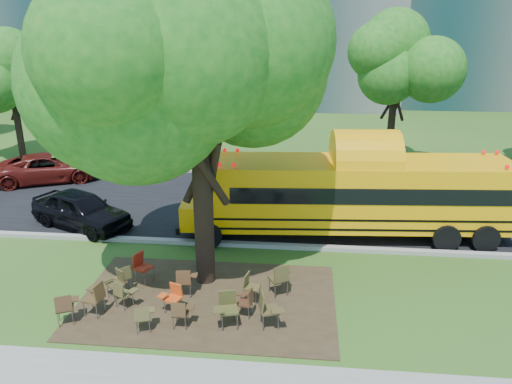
# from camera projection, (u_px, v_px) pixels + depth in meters

# --- Properties ---
(ground) EXTENTS (160.00, 160.00, 0.00)m
(ground) POSITION_uv_depth(u_px,v_px,m) (177.00, 289.00, 14.35)
(ground) COLOR #2B4C17
(ground) RESTS_ON ground
(dirt_patch) EXTENTS (7.00, 4.50, 0.03)m
(dirt_patch) POSITION_uv_depth(u_px,v_px,m) (208.00, 300.00, 13.78)
(dirt_patch) COLOR #382819
(dirt_patch) RESTS_ON ground
(asphalt_road) EXTENTS (80.00, 8.00, 0.04)m
(asphalt_road) POSITION_uv_depth(u_px,v_px,m) (218.00, 203.00, 20.91)
(asphalt_road) COLOR black
(asphalt_road) RESTS_ON ground
(kerb_near) EXTENTS (80.00, 0.25, 0.14)m
(kerb_near) POSITION_uv_depth(u_px,v_px,m) (198.00, 242.00, 17.14)
(kerb_near) COLOR gray
(kerb_near) RESTS_ON ground
(kerb_far) EXTENTS (80.00, 0.25, 0.14)m
(kerb_far) POSITION_uv_depth(u_px,v_px,m) (232.00, 173.00, 24.73)
(kerb_far) COLOR gray
(kerb_far) RESTS_ON ground
(bg_tree_0) EXTENTS (5.20, 5.20, 7.18)m
(bg_tree_0) POSITION_uv_depth(u_px,v_px,m) (10.00, 73.00, 26.14)
(bg_tree_0) COLOR black
(bg_tree_0) RESTS_ON ground
(bg_tree_2) EXTENTS (4.80, 4.80, 6.62)m
(bg_tree_2) POSITION_uv_depth(u_px,v_px,m) (157.00, 75.00, 28.42)
(bg_tree_2) COLOR black
(bg_tree_2) RESTS_ON ground
(bg_tree_3) EXTENTS (5.60, 5.60, 7.84)m
(bg_tree_3) POSITION_uv_depth(u_px,v_px,m) (397.00, 66.00, 25.04)
(bg_tree_3) COLOR black
(bg_tree_3) RESTS_ON ground
(main_tree) EXTENTS (7.20, 7.20, 9.12)m
(main_tree) POSITION_uv_depth(u_px,v_px,m) (199.00, 94.00, 12.99)
(main_tree) COLOR black
(main_tree) RESTS_ON ground
(school_bus) EXTENTS (11.46, 3.33, 2.76)m
(school_bus) POSITION_uv_depth(u_px,v_px,m) (359.00, 193.00, 17.33)
(school_bus) COLOR #FFA908
(school_bus) RESTS_ON ground
(chair_0) EXTENTS (0.60, 0.70, 0.88)m
(chair_0) POSITION_uv_depth(u_px,v_px,m) (65.00, 306.00, 12.54)
(chair_0) COLOR #482F19
(chair_0) RESTS_ON ground
(chair_1) EXTENTS (0.67, 0.53, 0.80)m
(chair_1) POSITION_uv_depth(u_px,v_px,m) (123.00, 292.00, 13.24)
(chair_1) COLOR #4F4822
(chair_1) RESTS_ON ground
(chair_2) EXTENTS (0.53, 0.59, 0.77)m
(chair_2) POSITION_uv_depth(u_px,v_px,m) (143.00, 316.00, 12.24)
(chair_2) COLOR brown
(chair_2) RESTS_ON ground
(chair_3) EXTENTS (0.65, 0.51, 0.81)m
(chair_3) POSITION_uv_depth(u_px,v_px,m) (173.00, 295.00, 13.10)
(chair_3) COLOR #CD4815
(chair_3) RESTS_ON ground
(chair_4) EXTENTS (0.52, 0.46, 0.79)m
(chair_4) POSITION_uv_depth(u_px,v_px,m) (181.00, 312.00, 12.39)
(chair_4) COLOR #49311A
(chair_4) RESTS_ON ground
(chair_5) EXTENTS (0.65, 0.70, 0.96)m
(chair_5) POSITION_uv_depth(u_px,v_px,m) (227.00, 306.00, 12.46)
(chair_5) COLOR #49461F
(chair_5) RESTS_ON ground
(chair_6) EXTENTS (0.47, 0.58, 0.80)m
(chair_6) POSITION_uv_depth(u_px,v_px,m) (247.00, 300.00, 12.90)
(chair_6) COLOR #482A19
(chair_6) RESTS_ON ground
(chair_7) EXTENTS (0.70, 0.66, 0.97)m
(chair_7) POSITION_uv_depth(u_px,v_px,m) (267.00, 307.00, 12.37)
(chair_7) COLOR #4D4121
(chair_7) RESTS_ON ground
(chair_8) EXTENTS (0.54, 0.69, 0.80)m
(chair_8) POSITION_uv_depth(u_px,v_px,m) (124.00, 276.00, 14.09)
(chair_8) COLOR #4F4822
(chair_8) RESTS_ON ground
(chair_9) EXTENTS (0.72, 0.57, 0.84)m
(chair_9) POSITION_uv_depth(u_px,v_px,m) (116.00, 281.00, 13.77)
(chair_9) COLOR #43381D
(chair_9) RESTS_ON ground
(chair_10) EXTENTS (0.59, 0.76, 0.93)m
(chair_10) POSITION_uv_depth(u_px,v_px,m) (141.00, 265.00, 14.54)
(chair_10) COLOR #AD2712
(chair_10) RESTS_ON ground
(chair_11) EXTENTS (0.58, 0.57, 0.87)m
(chair_11) POSITION_uv_depth(u_px,v_px,m) (185.00, 280.00, 13.79)
(chair_11) COLOR #4F331C
(chair_11) RESTS_ON ground
(chair_12) EXTENTS (0.49, 0.63, 0.83)m
(chair_12) POSITION_uv_depth(u_px,v_px,m) (250.00, 285.00, 13.57)
(chair_12) COLOR #4F4622
(chair_12) RESTS_ON ground
(chair_13) EXTENTS (0.65, 0.79, 0.97)m
(chair_13) POSITION_uv_depth(u_px,v_px,m) (280.00, 277.00, 13.83)
(chair_13) COLOR #433C1D
(chair_13) RESTS_ON ground
(chair_14) EXTENTS (0.55, 0.69, 0.94)m
(chair_14) POSITION_uv_depth(u_px,v_px,m) (96.00, 295.00, 12.94)
(chair_14) COLOR #50391C
(chair_14) RESTS_ON ground
(black_car) EXTENTS (4.36, 3.16, 1.38)m
(black_car) POSITION_uv_depth(u_px,v_px,m) (81.00, 210.00, 18.36)
(black_car) COLOR black
(black_car) RESTS_ON ground
(bg_car_red) EXTENTS (5.26, 3.95, 1.33)m
(bg_car_red) POSITION_uv_depth(u_px,v_px,m) (49.00, 168.00, 23.50)
(bg_car_red) COLOR #51120E
(bg_car_red) RESTS_ON ground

